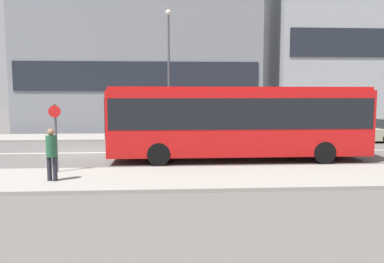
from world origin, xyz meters
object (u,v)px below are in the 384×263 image
(pedestrian_near_stop, at_px, (51,151))
(street_lamp, at_px, (169,62))
(parked_car_0, at_px, (313,132))
(bus_stop_sign, at_px, (56,132))
(city_bus, at_px, (238,118))

(pedestrian_near_stop, height_order, street_lamp, street_lamp)
(parked_car_0, relative_size, pedestrian_near_stop, 2.61)
(bus_stop_sign, bearing_deg, parked_car_0, 33.93)
(parked_car_0, relative_size, bus_stop_sign, 1.81)
(parked_car_0, distance_m, bus_stop_sign, 15.72)
(city_bus, height_order, bus_stop_sign, city_bus)
(city_bus, relative_size, bus_stop_sign, 4.59)
(bus_stop_sign, bearing_deg, street_lamp, 68.14)
(pedestrian_near_stop, bearing_deg, parked_car_0, -126.99)
(parked_car_0, xyz_separation_m, bus_stop_sign, (-13.02, -8.76, 0.97))
(pedestrian_near_stop, xyz_separation_m, street_lamp, (3.86, 11.73, 3.86))
(city_bus, xyz_separation_m, parked_car_0, (5.81, 5.96, -1.26))
(parked_car_0, distance_m, street_lamp, 10.01)
(city_bus, distance_m, street_lamp, 8.67)
(bus_stop_sign, bearing_deg, pedestrian_near_stop, -79.32)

